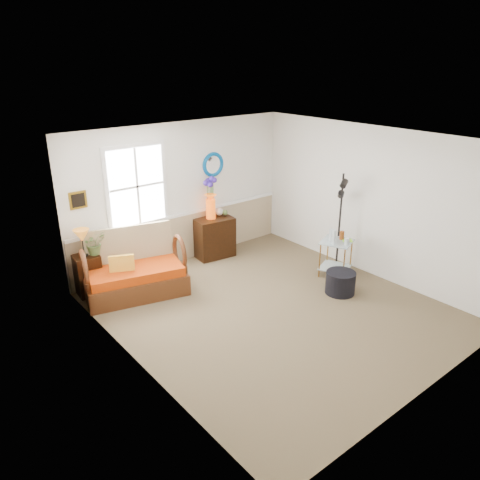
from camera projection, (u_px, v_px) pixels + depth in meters
floor at (273, 310)px, 7.23m from camera, size 4.50×5.00×0.01m
ceiling at (278, 140)px, 6.27m from camera, size 4.50×5.00×0.01m
walls at (275, 231)px, 6.75m from camera, size 4.51×5.01×2.60m
wainscot at (184, 237)px, 8.85m from camera, size 4.46×0.02×0.90m
chair_rail at (184, 214)px, 8.67m from camera, size 4.46×0.04×0.06m
window at (137, 186)px, 7.89m from camera, size 1.14×0.06×1.44m
picture at (78, 200)px, 7.32m from camera, size 0.28×0.03×0.28m
mirror at (213, 165)px, 8.78m from camera, size 0.47×0.07×0.47m
loveseat at (134, 264)px, 7.54m from camera, size 1.77×1.28×1.04m
throw_pillow at (122, 267)px, 7.39m from camera, size 0.40×0.25×0.39m
lamp_stand at (88, 275)px, 7.60m from camera, size 0.42×0.42×0.68m
table_lamp at (83, 243)px, 7.35m from camera, size 0.30×0.30×0.46m
potted_plant at (94, 245)px, 7.47m from camera, size 0.38×0.41×0.30m
cabinet at (214, 237)px, 9.03m from camera, size 0.78×0.55×0.78m
flower_vase at (210, 198)px, 8.74m from camera, size 0.24×0.24×0.79m
side_table at (335, 258)px, 8.26m from camera, size 0.67×0.67×0.65m
tabletop_items at (340, 235)px, 8.09m from camera, size 0.60×0.60×0.25m
floor_lamp at (340, 222)px, 8.33m from camera, size 0.32×0.32×1.78m
ottoman at (340, 283)px, 7.67m from camera, size 0.51×0.51×0.37m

